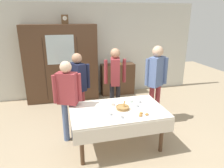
% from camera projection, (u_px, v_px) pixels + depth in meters
% --- Properties ---
extents(ground_plane, '(12.00, 12.00, 0.00)m').
position_uv_depth(ground_plane, '(114.00, 139.00, 4.10)').
color(ground_plane, tan).
rests_on(ground_plane, ground).
extents(back_wall, '(6.40, 0.10, 2.70)m').
position_uv_depth(back_wall, '(92.00, 51.00, 6.11)').
color(back_wall, silver).
rests_on(back_wall, ground).
extents(dining_table, '(1.69, 1.05, 0.74)m').
position_uv_depth(dining_table, '(118.00, 115.00, 3.68)').
color(dining_table, '#4C3321').
rests_on(dining_table, ground).
extents(wall_cabinet, '(1.98, 0.46, 2.13)m').
position_uv_depth(wall_cabinet, '(62.00, 64.00, 5.71)').
color(wall_cabinet, '#4C3321').
rests_on(wall_cabinet, ground).
extents(mantel_clock, '(0.18, 0.11, 0.24)m').
position_uv_depth(mantel_clock, '(65.00, 19.00, 5.38)').
color(mantel_clock, brown).
rests_on(mantel_clock, wall_cabinet).
extents(bookshelf_low, '(1.01, 0.35, 0.95)m').
position_uv_depth(bookshelf_low, '(118.00, 79.00, 6.34)').
color(bookshelf_low, '#4C3321').
rests_on(bookshelf_low, ground).
extents(book_stack, '(0.16, 0.21, 0.06)m').
position_uv_depth(book_stack, '(118.00, 63.00, 6.18)').
color(book_stack, '#B29333').
rests_on(book_stack, bookshelf_low).
extents(tea_cup_far_left, '(0.13, 0.13, 0.06)m').
position_uv_depth(tea_cup_far_left, '(112.00, 104.00, 3.83)').
color(tea_cup_far_left, white).
rests_on(tea_cup_far_left, dining_table).
extents(tea_cup_back_edge, '(0.13, 0.13, 0.06)m').
position_uv_depth(tea_cup_back_edge, '(109.00, 114.00, 3.45)').
color(tea_cup_back_edge, white).
rests_on(tea_cup_back_edge, dining_table).
extents(tea_cup_center, '(0.13, 0.13, 0.06)m').
position_uv_depth(tea_cup_center, '(136.00, 105.00, 3.77)').
color(tea_cup_center, white).
rests_on(tea_cup_center, dining_table).
extents(tea_cup_mid_left, '(0.13, 0.13, 0.06)m').
position_uv_depth(tea_cup_mid_left, '(139.00, 102.00, 3.94)').
color(tea_cup_mid_left, white).
rests_on(tea_cup_mid_left, dining_table).
extents(tea_cup_mid_right, '(0.13, 0.13, 0.06)m').
position_uv_depth(tea_cup_mid_right, '(130.00, 101.00, 3.97)').
color(tea_cup_mid_right, silver).
rests_on(tea_cup_mid_right, dining_table).
extents(tea_cup_far_right, '(0.13, 0.13, 0.06)m').
position_uv_depth(tea_cup_far_right, '(121.00, 117.00, 3.35)').
color(tea_cup_far_right, white).
rests_on(tea_cup_far_right, dining_table).
extents(bread_basket, '(0.24, 0.24, 0.16)m').
position_uv_depth(bread_basket, '(123.00, 107.00, 3.68)').
color(bread_basket, '#9E7542').
rests_on(bread_basket, dining_table).
extents(pastry_plate, '(0.28, 0.28, 0.05)m').
position_uv_depth(pastry_plate, '(143.00, 115.00, 3.43)').
color(pastry_plate, white).
rests_on(pastry_plate, dining_table).
extents(spoon_mid_left, '(0.12, 0.02, 0.01)m').
position_uv_depth(spoon_mid_left, '(94.00, 117.00, 3.38)').
color(spoon_mid_left, silver).
rests_on(spoon_mid_left, dining_table).
extents(spoon_front_edge, '(0.12, 0.02, 0.01)m').
position_uv_depth(spoon_front_edge, '(148.00, 106.00, 3.81)').
color(spoon_front_edge, silver).
rests_on(spoon_front_edge, dining_table).
extents(spoon_far_right, '(0.12, 0.02, 0.01)m').
position_uv_depth(spoon_far_right, '(98.00, 109.00, 3.68)').
color(spoon_far_right, silver).
rests_on(spoon_far_right, dining_table).
extents(person_near_right_end, '(0.52, 0.33, 1.58)m').
position_uv_depth(person_near_right_end, '(68.00, 94.00, 3.78)').
color(person_near_right_end, slate).
rests_on(person_near_right_end, ground).
extents(person_behind_table_left, '(0.52, 0.41, 1.60)m').
position_uv_depth(person_behind_table_left, '(78.00, 82.00, 4.44)').
color(person_behind_table_left, '#933338').
rests_on(person_behind_table_left, ground).
extents(person_behind_table_right, '(0.52, 0.40, 1.65)m').
position_uv_depth(person_behind_table_right, '(115.00, 76.00, 4.74)').
color(person_behind_table_right, '#232328').
rests_on(person_behind_table_right, ground).
extents(person_by_cabinet, '(0.52, 0.36, 1.74)m').
position_uv_depth(person_by_cabinet, '(156.00, 77.00, 4.48)').
color(person_by_cabinet, '#933338').
rests_on(person_by_cabinet, ground).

